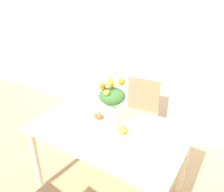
{
  "coord_description": "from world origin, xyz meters",
  "views": [
    {
      "loc": [
        0.86,
        -1.29,
        1.82
      ],
      "look_at": [
        -0.0,
        0.06,
        1.03
      ],
      "focal_mm": 35.0,
      "sensor_mm": 36.0,
      "label": 1
    }
  ],
  "objects": [
    {
      "name": "wall_back",
      "position": [
        0.0,
        1.3,
        1.35
      ],
      "size": [
        8.0,
        0.06,
        2.7
      ],
      "color": "white",
      "rests_on": "ground_plane"
    },
    {
      "name": "dining_chair_near_window",
      "position": [
        -0.08,
        0.8,
        0.46
      ],
      "size": [
        0.47,
        0.47,
        0.87
      ],
      "rotation": [
        0.0,
        0.0,
        0.13
      ],
      "color": "#9E7A56",
      "rests_on": "ground_plane"
    },
    {
      "name": "dining_table",
      "position": [
        0.0,
        0.0,
        0.65
      ],
      "size": [
        1.31,
        0.81,
        0.76
      ],
      "color": "beige",
      "rests_on": "ground_plane"
    },
    {
      "name": "turkey_figurine",
      "position": [
        -0.16,
        0.08,
        0.79
      ],
      "size": [
        0.08,
        0.11,
        0.07
      ],
      "color": "#936642",
      "rests_on": "dining_table"
    },
    {
      "name": "flower_vase",
      "position": [
        -0.0,
        0.06,
        0.98
      ],
      "size": [
        0.24,
        0.23,
        0.43
      ],
      "color": "silver",
      "rests_on": "dining_table"
    },
    {
      "name": "ground_plane",
      "position": [
        0.0,
        0.0,
        0.0
      ],
      "size": [
        12.0,
        12.0,
        0.0
      ],
      "primitive_type": "plane",
      "color": "tan"
    },
    {
      "name": "pumpkin",
      "position": [
        0.14,
        -0.0,
        0.79
      ],
      "size": [
        0.08,
        0.08,
        0.08
      ],
      "color": "gold",
      "rests_on": "dining_table"
    }
  ]
}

